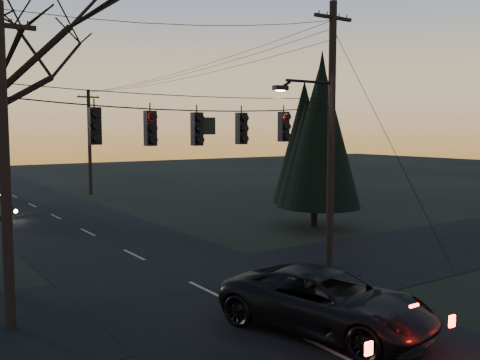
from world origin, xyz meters
TOP-DOWN VIEW (x-y plane):
  - main_road at (0.00, 20.00)m, footprint 8.00×120.00m
  - cross_road at (0.00, 10.00)m, footprint 60.00×7.00m
  - utility_pole_right at (5.50, 10.00)m, footprint 5.00×0.30m
  - utility_pole_left at (-6.00, 10.00)m, footprint 1.80×0.30m
  - utility_pole_far_r at (5.50, 38.00)m, footprint 1.80×0.30m
  - span_signal_assembly at (-0.24, 10.00)m, footprint 11.50×0.44m
  - evergreen_right at (10.85, 16.85)m, footprint 4.27×4.27m
  - suv_near at (0.80, 5.15)m, footprint 4.23×6.22m

SIDE VIEW (x-z plane):
  - utility_pole_right at x=5.50m, z-range -5.00..5.00m
  - utility_pole_left at x=-6.00m, z-range -4.25..4.25m
  - utility_pole_far_r at x=5.50m, z-range -4.25..4.25m
  - cross_road at x=0.00m, z-range 0.00..0.02m
  - main_road at x=0.00m, z-range 0.00..0.02m
  - suv_near at x=0.80m, z-range 0.00..1.58m
  - evergreen_right at x=10.85m, z-range 0.59..8.88m
  - span_signal_assembly at x=-0.24m, z-range 4.60..6.07m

